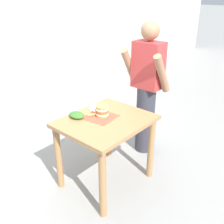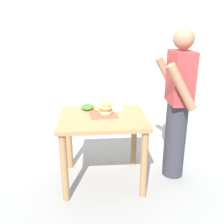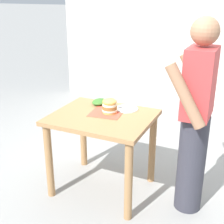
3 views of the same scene
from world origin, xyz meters
name	(u,v)px [view 2 (image 2 of 3)]	position (x,y,z in m)	size (l,w,h in m)	color
ground_plane	(103,180)	(0.00, 0.00, 0.00)	(80.00, 80.00, 0.00)	gray
patio_table	(103,130)	(0.00, 0.00, 0.63)	(0.76, 0.92, 0.79)	#9E7247
serving_paper	(103,114)	(-0.08, 0.01, 0.79)	(0.30, 0.30, 0.00)	#D64C38
sandwich	(106,107)	(-0.08, 0.04, 0.86)	(0.14, 0.14, 0.18)	gold
pickle_spear	(98,110)	(-0.17, -0.04, 0.80)	(0.02, 0.02, 0.08)	#8EA83D
side_plate_with_forks	(114,108)	(-0.24, 0.15, 0.79)	(0.22, 0.22, 0.02)	white
side_salad	(88,107)	(-0.26, -0.16, 0.81)	(0.18, 0.14, 0.05)	#386B28
diner_across_table	(178,104)	(-0.06, 0.83, 0.88)	(0.55, 0.35, 1.69)	#33333D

